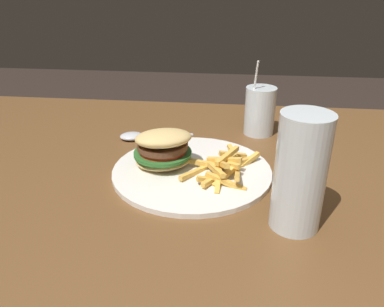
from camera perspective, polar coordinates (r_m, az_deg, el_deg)
dining_table at (r=0.64m, az=8.44°, el=-16.64°), size 1.63×1.25×0.72m
meal_plate_near at (r=0.74m, az=-1.59°, el=-1.14°), size 0.31×0.31×0.09m
beer_glass at (r=0.58m, az=16.11°, el=-3.26°), size 0.08×0.08×0.19m
juice_glass at (r=0.93m, az=10.27°, el=6.10°), size 0.07×0.07×0.18m
spoon at (r=0.91m, az=-8.70°, el=2.64°), size 0.18×0.08×0.02m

